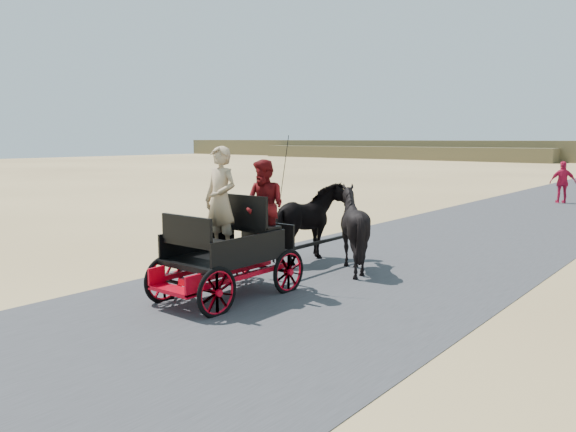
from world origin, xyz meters
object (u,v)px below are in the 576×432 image
Objects in this scene: carriage at (228,276)px; pedestrian at (563,182)px; horse_right at (353,228)px; horse_left at (309,223)px.

pedestrian is (0.86, 18.47, 0.50)m from carriage.
carriage is 1.41× the size of horse_right.
carriage is 1.39× the size of pedestrian.
horse_left is at bearing 0.00° from horse_right.
pedestrian is at bearing -91.17° from horse_right.
horse_left is 1.16× the size of pedestrian.
carriage is at bearing 79.61° from horse_right.
horse_right is at bearing -180.00° from horse_left.
horse_right is at bearing 79.61° from carriage.
pedestrian is (0.31, 15.47, 0.01)m from horse_right.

